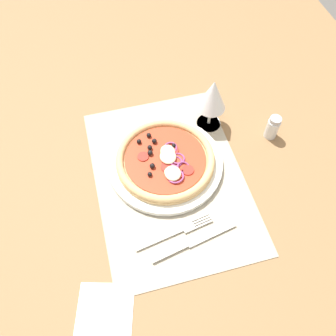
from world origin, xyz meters
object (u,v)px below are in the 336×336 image
plate (167,163)px  fork (178,231)px  wine_glass (213,97)px  pepper_shaker (273,127)px  pizza (167,159)px  knife (195,240)px  napkin (104,315)px

plate → fork: 17.70cm
fork → wine_glass: 33.40cm
pepper_shaker → fork: bearing=-56.8°
plate → pepper_shaker: size_ratio=4.15×
wine_glass → pepper_shaker: 17.55cm
wine_glass → fork: bearing=-30.2°
plate → pizza: bearing=14.5°
knife → wine_glass: bearing=55.5°
pizza → knife: (20.47, 0.86, -2.22)cm
plate → knife: size_ratio=1.39×
napkin → pepper_shaker: pepper_shaker is taller
pizza → wine_glass: wine_glass is taller
pizza → knife: bearing=2.4°
napkin → pepper_shaker: size_ratio=1.80×
knife → napkin: size_ratio=1.65×
wine_glass → pepper_shaker: size_ratio=2.22×
wine_glass → napkin: bearing=-40.4°
plate → pizza: 1.79cm
knife → wine_glass: 34.71cm
pizza → knife: pizza is taller
knife → pepper_shaker: size_ratio=2.98×
knife → napkin: knife is taller
knife → plate: bearing=81.4°
fork → napkin: bearing=-155.1°
fork → knife: size_ratio=0.90×
napkin → fork: bearing=124.8°
napkin → plate: bearing=146.2°
pizza → napkin: 36.56cm
pizza → knife: size_ratio=1.20×
pizza → wine_glass: bearing=125.8°
napkin → pepper_shaker: 58.60cm
plate → napkin: bearing=-33.8°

